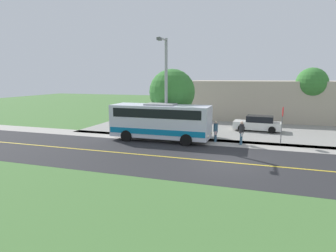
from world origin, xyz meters
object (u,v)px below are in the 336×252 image
tree_curbside (172,92)px  stop_sign (282,119)px  pedestrian_with_bags (242,132)px  commercial_building (282,100)px  parked_car_near (258,124)px  tree_lot_edge (312,83)px  street_light_pole (166,85)px  pedestrian_waiting (216,131)px  shuttle_bus_front (161,120)px

tree_curbside → stop_sign: bearing=81.9°
pedestrian_with_bags → commercial_building: size_ratio=0.08×
parked_car_near → tree_curbside: 8.93m
stop_sign → commercial_building: 15.33m
tree_lot_edge → stop_sign: bearing=-17.4°
street_light_pole → commercial_building: (-16.52, 9.87, -2.13)m
pedestrian_with_bags → commercial_building: (-16.34, 3.86, 1.34)m
tree_curbside → tree_lot_edge: bearing=128.2°
tree_lot_edge → street_light_pole: bearing=-44.8°
parked_car_near → pedestrian_waiting: bearing=-28.0°
pedestrian_waiting → commercial_building: (-15.98, 5.88, 1.42)m
pedestrian_with_bags → stop_sign: stop_sign is taller
commercial_building → pedestrian_with_bags: bearing=-13.3°
shuttle_bus_front → parked_car_near: bearing=132.2°
tree_curbside → pedestrian_waiting: bearing=65.0°
pedestrian_waiting → commercial_building: commercial_building is taller
pedestrian_with_bags → tree_curbside: 7.24m
pedestrian_with_bags → tree_lot_edge: bearing=152.5°
tree_curbside → tree_lot_edge: 16.17m
parked_car_near → commercial_building: bearing=164.8°
stop_sign → parked_car_near: stop_sign is taller
stop_sign → street_light_pole: bearing=-82.2°
pedestrian_waiting → tree_lot_edge: tree_lot_edge is taller
tree_curbside → commercial_building: bearing=144.2°
street_light_pole → tree_lot_edge: size_ratio=1.32×
stop_sign → parked_car_near: bearing=-161.6°
tree_lot_edge → commercial_building: tree_lot_edge is taller
tree_curbside → tree_lot_edge: size_ratio=0.95×
shuttle_bus_front → pedestrian_with_bags: bearing=94.4°
street_light_pole → stop_sign: bearing=97.8°
shuttle_bus_front → tree_curbside: size_ratio=1.39×
pedestrian_with_bags → commercial_building: commercial_building is taller
parked_car_near → tree_curbside: bearing=-61.8°
stop_sign → parked_car_near: 5.69m
tree_lot_edge → commercial_building: (-4.00, -2.57, -2.11)m
stop_sign → tree_curbside: bearing=-98.1°
stop_sign → tree_curbside: (-1.30, -9.14, 1.80)m
street_light_pole → parked_car_near: (-6.48, 7.15, -3.76)m
shuttle_bus_front → stop_sign: size_ratio=2.80×
street_light_pole → parked_car_near: size_ratio=1.79×
tree_curbside → commercial_building: size_ratio=0.25×
pedestrian_with_bags → stop_sign: size_ratio=0.62×
pedestrian_waiting → tree_curbside: 5.49m
stop_sign → tree_lot_edge: tree_lot_edge is taller
commercial_building → tree_curbside: bearing=-35.8°
pedestrian_waiting → commercial_building: 17.09m
shuttle_bus_front → stop_sign: shuttle_bus_front is taller
pedestrian_waiting → commercial_building: bearing=159.8°
shuttle_bus_front → pedestrian_with_bags: 6.39m
parked_car_near → tree_lot_edge: tree_lot_edge is taller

